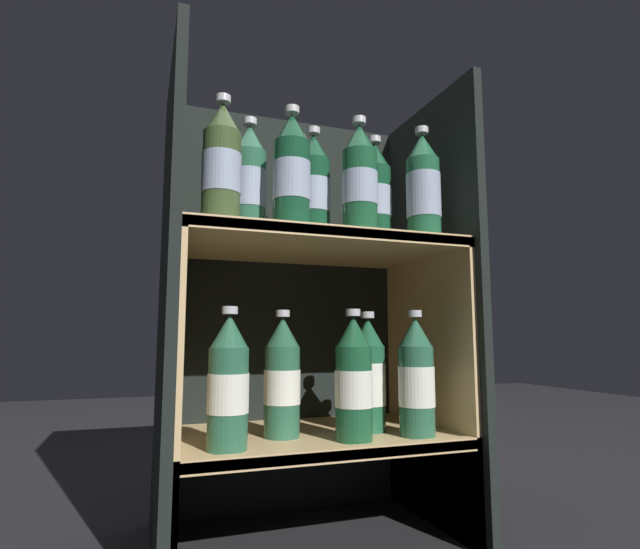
{
  "coord_description": "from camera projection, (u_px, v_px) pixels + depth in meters",
  "views": [
    {
      "loc": [
        -0.35,
        -0.85,
        0.41
      ],
      "look_at": [
        0.0,
        0.13,
        0.55
      ],
      "focal_mm": 28.0,
      "sensor_mm": 36.0,
      "label": 1
    }
  ],
  "objects": [
    {
      "name": "bottle_upper_back_2",
      "position": [
        375.0,
        196.0,
        1.14
      ],
      "size": [
        0.07,
        0.07,
        0.26
      ],
      "color": "#144228",
      "rests_on": "shelf_upper"
    },
    {
      "name": "bottle_upper_back_0",
      "position": [
        249.0,
        183.0,
        1.04
      ],
      "size": [
        0.07,
        0.07,
        0.26
      ],
      "color": "#285B42",
      "rests_on": "shelf_upper"
    },
    {
      "name": "bottle_lower_back_1",
      "position": [
        368.0,
        377.0,
        1.08
      ],
      "size": [
        0.07,
        0.07,
        0.26
      ],
      "color": "#1E5638",
      "rests_on": "shelf_lower"
    },
    {
      "name": "fridge_side_right",
      "position": [
        432.0,
        304.0,
        1.2
      ],
      "size": [
        0.02,
        0.41,
        0.99
      ],
      "primitive_type": "cube",
      "color": "black",
      "rests_on": "ground_plane"
    },
    {
      "name": "bottle_upper_back_1",
      "position": [
        313.0,
        190.0,
        1.09
      ],
      "size": [
        0.07,
        0.07,
        0.26
      ],
      "color": "#144228",
      "rests_on": "shelf_upper"
    },
    {
      "name": "bottle_upper_front_1",
      "position": [
        292.0,
        174.0,
        0.99
      ],
      "size": [
        0.07,
        0.07,
        0.26
      ],
      "color": "#144228",
      "rests_on": "shelf_upper"
    },
    {
      "name": "bottle_upper_front_0",
      "position": [
        222.0,
        166.0,
        0.94
      ],
      "size": [
        0.07,
        0.07,
        0.26
      ],
      "color": "#384C28",
      "rests_on": "shelf_upper"
    },
    {
      "name": "fridge_back_wall",
      "position": [
        287.0,
        306.0,
        1.28
      ],
      "size": [
        0.63,
        0.02,
        0.99
      ],
      "primitive_type": "cube",
      "color": "black",
      "rests_on": "ground_plane"
    },
    {
      "name": "bottle_upper_front_2",
      "position": [
        360.0,
        182.0,
        1.04
      ],
      "size": [
        0.07,
        0.07,
        0.26
      ],
      "color": "#194C2D",
      "rests_on": "shelf_upper"
    },
    {
      "name": "bottle_lower_front_2",
      "position": [
        416.0,
        379.0,
        1.03
      ],
      "size": [
        0.07,
        0.07,
        0.26
      ],
      "color": "#285B42",
      "rests_on": "shelf_lower"
    },
    {
      "name": "shelf_lower",
      "position": [
        313.0,
        453.0,
        1.04
      ],
      "size": [
        0.59,
        0.37,
        0.22
      ],
      "color": "tan",
      "rests_on": "ground_plane"
    },
    {
      "name": "shelf_upper",
      "position": [
        312.0,
        326.0,
        1.08
      ],
      "size": [
        0.59,
        0.37,
        0.63
      ],
      "color": "tan",
      "rests_on": "ground_plane"
    },
    {
      "name": "bottle_lower_front_1",
      "position": [
        354.0,
        381.0,
        0.98
      ],
      "size": [
        0.07,
        0.07,
        0.26
      ],
      "color": "#194C2D",
      "rests_on": "shelf_lower"
    },
    {
      "name": "bottle_upper_front_3",
      "position": [
        423.0,
        190.0,
        1.09
      ],
      "size": [
        0.07,
        0.07,
        0.26
      ],
      "color": "#1E5638",
      "rests_on": "shelf_upper"
    },
    {
      "name": "bottle_lower_back_0",
      "position": [
        282.0,
        379.0,
        1.02
      ],
      "size": [
        0.07,
        0.07,
        0.26
      ],
      "color": "#285B42",
      "rests_on": "shelf_lower"
    },
    {
      "name": "fridge_side_left",
      "position": [
        167.0,
        297.0,
        0.99
      ],
      "size": [
        0.02,
        0.41,
        0.99
      ],
      "primitive_type": "cube",
      "color": "black",
      "rests_on": "ground_plane"
    },
    {
      "name": "bottle_lower_front_0",
      "position": [
        228.0,
        384.0,
        0.9
      ],
      "size": [
        0.07,
        0.07,
        0.26
      ],
      "color": "#285B42",
      "rests_on": "shelf_lower"
    }
  ]
}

